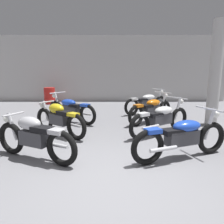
{
  "coord_description": "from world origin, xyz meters",
  "views": [
    {
      "loc": [
        0.02,
        -3.0,
        1.69
      ],
      "look_at": [
        0.0,
        2.75,
        0.55
      ],
      "focal_mm": 33.2,
      "sensor_mm": 36.0,
      "label": 1
    }
  ],
  "objects_px": {
    "motorcycle_left_row_2": "(71,109)",
    "motorcycle_right_row_2": "(152,109)",
    "motorcycle_left_row_1": "(60,118)",
    "oil_drum": "(50,96)",
    "motorcycle_right_row_3": "(147,102)",
    "motorcycle_left_row_0": "(35,137)",
    "support_pillar": "(216,74)",
    "motorcycle_right_row_1": "(162,118)",
    "motorcycle_right_row_0": "(183,137)"
  },
  "relations": [
    {
      "from": "motorcycle_right_row_1",
      "to": "motorcycle_right_row_2",
      "type": "distance_m",
      "value": 1.37
    },
    {
      "from": "motorcycle_left_row_1",
      "to": "motorcycle_right_row_2",
      "type": "bearing_deg",
      "value": 27.56
    },
    {
      "from": "motorcycle_right_row_0",
      "to": "oil_drum",
      "type": "distance_m",
      "value": 8.36
    },
    {
      "from": "motorcycle_right_row_1",
      "to": "motorcycle_left_row_2",
      "type": "bearing_deg",
      "value": 152.25
    },
    {
      "from": "motorcycle_left_row_0",
      "to": "motorcycle_left_row_1",
      "type": "distance_m",
      "value": 1.57
    },
    {
      "from": "motorcycle_right_row_0",
      "to": "motorcycle_right_row_3",
      "type": "height_order",
      "value": "same"
    },
    {
      "from": "support_pillar",
      "to": "motorcycle_left_row_2",
      "type": "relative_size",
      "value": 1.74
    },
    {
      "from": "motorcycle_right_row_1",
      "to": "oil_drum",
      "type": "bearing_deg",
      "value": 130.41
    },
    {
      "from": "support_pillar",
      "to": "motorcycle_left_row_1",
      "type": "relative_size",
      "value": 1.96
    },
    {
      "from": "motorcycle_left_row_0",
      "to": "motorcycle_left_row_1",
      "type": "height_order",
      "value": "same"
    },
    {
      "from": "motorcycle_left_row_0",
      "to": "oil_drum",
      "type": "relative_size",
      "value": 2.15
    },
    {
      "from": "motorcycle_left_row_0",
      "to": "motorcycle_right_row_1",
      "type": "xyz_separation_m",
      "value": [
        2.81,
        1.62,
        -0.01
      ]
    },
    {
      "from": "oil_drum",
      "to": "motorcycle_right_row_2",
      "type": "bearing_deg",
      "value": -41.22
    },
    {
      "from": "motorcycle_left_row_1",
      "to": "motorcycle_right_row_2",
      "type": "xyz_separation_m",
      "value": [
        2.72,
        1.42,
        -0.01
      ]
    },
    {
      "from": "motorcycle_right_row_1",
      "to": "oil_drum",
      "type": "distance_m",
      "value": 7.07
    },
    {
      "from": "motorcycle_left_row_0",
      "to": "motorcycle_right_row_0",
      "type": "height_order",
      "value": "motorcycle_right_row_0"
    },
    {
      "from": "support_pillar",
      "to": "oil_drum",
      "type": "bearing_deg",
      "value": 146.09
    },
    {
      "from": "motorcycle_right_row_3",
      "to": "motorcycle_left_row_0",
      "type": "bearing_deg",
      "value": -122.98
    },
    {
      "from": "motorcycle_left_row_2",
      "to": "motorcycle_right_row_2",
      "type": "bearing_deg",
      "value": -1.14
    },
    {
      "from": "support_pillar",
      "to": "motorcycle_left_row_1",
      "type": "height_order",
      "value": "support_pillar"
    },
    {
      "from": "motorcycle_right_row_3",
      "to": "motorcycle_right_row_0",
      "type": "bearing_deg",
      "value": -90.59
    },
    {
      "from": "motorcycle_right_row_0",
      "to": "motorcycle_right_row_3",
      "type": "xyz_separation_m",
      "value": [
        0.05,
        4.43,
        0.0
      ]
    },
    {
      "from": "support_pillar",
      "to": "motorcycle_right_row_3",
      "type": "relative_size",
      "value": 1.68
    },
    {
      "from": "support_pillar",
      "to": "motorcycle_right_row_2",
      "type": "height_order",
      "value": "support_pillar"
    },
    {
      "from": "motorcycle_left_row_0",
      "to": "motorcycle_right_row_1",
      "type": "relative_size",
      "value": 0.99
    },
    {
      "from": "motorcycle_left_row_1",
      "to": "motorcycle_right_row_0",
      "type": "height_order",
      "value": "motorcycle_right_row_0"
    },
    {
      "from": "motorcycle_left_row_0",
      "to": "motorcycle_left_row_2",
      "type": "distance_m",
      "value": 3.04
    },
    {
      "from": "support_pillar",
      "to": "motorcycle_left_row_2",
      "type": "bearing_deg",
      "value": 175.37
    },
    {
      "from": "motorcycle_right_row_0",
      "to": "motorcycle_right_row_1",
      "type": "height_order",
      "value": "same"
    },
    {
      "from": "motorcycle_right_row_2",
      "to": "motorcycle_left_row_1",
      "type": "bearing_deg",
      "value": -152.44
    },
    {
      "from": "motorcycle_left_row_0",
      "to": "oil_drum",
      "type": "bearing_deg",
      "value": 104.21
    },
    {
      "from": "motorcycle_left_row_2",
      "to": "motorcycle_right_row_1",
      "type": "xyz_separation_m",
      "value": [
        2.71,
        -1.43,
        0.0
      ]
    },
    {
      "from": "support_pillar",
      "to": "motorcycle_right_row_1",
      "type": "distance_m",
      "value": 2.42
    },
    {
      "from": "motorcycle_right_row_0",
      "to": "motorcycle_right_row_2",
      "type": "distance_m",
      "value": 2.95
    },
    {
      "from": "support_pillar",
      "to": "motorcycle_right_row_1",
      "type": "bearing_deg",
      "value": -150.3
    },
    {
      "from": "support_pillar",
      "to": "motorcycle_right_row_3",
      "type": "distance_m",
      "value": 2.77
    },
    {
      "from": "motorcycle_left_row_0",
      "to": "motorcycle_right_row_3",
      "type": "xyz_separation_m",
      "value": [
        2.9,
        4.46,
        -0.01
      ]
    },
    {
      "from": "support_pillar",
      "to": "oil_drum",
      "type": "relative_size",
      "value": 3.76
    },
    {
      "from": "motorcycle_left_row_1",
      "to": "oil_drum",
      "type": "bearing_deg",
      "value": 108.87
    },
    {
      "from": "motorcycle_left_row_1",
      "to": "motorcycle_left_row_2",
      "type": "bearing_deg",
      "value": 89.36
    },
    {
      "from": "motorcycle_right_row_0",
      "to": "motorcycle_right_row_1",
      "type": "xyz_separation_m",
      "value": [
        -0.04,
        1.58,
        0.0
      ]
    },
    {
      "from": "motorcycle_left_row_2",
      "to": "motorcycle_right_row_2",
      "type": "distance_m",
      "value": 2.71
    },
    {
      "from": "motorcycle_left_row_0",
      "to": "motorcycle_right_row_0",
      "type": "xyz_separation_m",
      "value": [
        2.85,
        0.03,
        -0.01
      ]
    },
    {
      "from": "motorcycle_left_row_1",
      "to": "motorcycle_right_row_3",
      "type": "bearing_deg",
      "value": 45.87
    },
    {
      "from": "motorcycle_left_row_1",
      "to": "motorcycle_right_row_2",
      "type": "relative_size",
      "value": 0.96
    },
    {
      "from": "motorcycle_right_row_0",
      "to": "motorcycle_right_row_3",
      "type": "distance_m",
      "value": 4.43
    },
    {
      "from": "support_pillar",
      "to": "motorcycle_right_row_1",
      "type": "xyz_separation_m",
      "value": [
        -1.85,
        -1.06,
        -1.15
      ]
    },
    {
      "from": "motorcycle_right_row_0",
      "to": "motorcycle_right_row_1",
      "type": "distance_m",
      "value": 1.58
    },
    {
      "from": "motorcycle_right_row_0",
      "to": "motorcycle_right_row_2",
      "type": "xyz_separation_m",
      "value": [
        -0.04,
        2.95,
        0.0
      ]
    },
    {
      "from": "support_pillar",
      "to": "motorcycle_right_row_3",
      "type": "height_order",
      "value": "support_pillar"
    }
  ]
}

